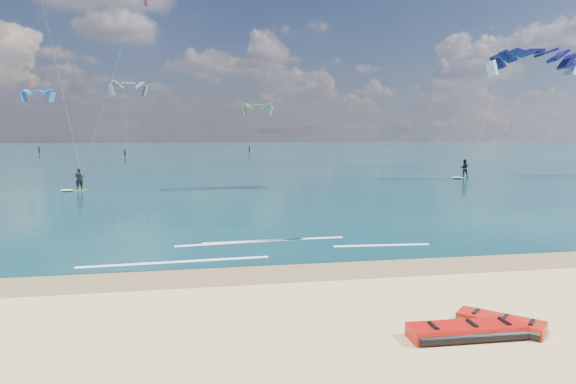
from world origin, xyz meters
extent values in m
plane|color=tan|center=(0.00, 40.00, 0.00)|extent=(320.00, 320.00, 0.00)
cube|color=brown|center=(0.00, 3.00, 0.00)|extent=(320.00, 2.40, 0.01)
cube|color=#092931|center=(0.00, 104.00, 0.02)|extent=(320.00, 200.00, 0.04)
cube|color=#BBED1B|center=(-11.24, 29.83, 0.07)|extent=(1.37, 0.54, 0.06)
imported|color=black|center=(-11.24, 29.83, 0.97)|extent=(0.75, 0.62, 1.76)
cylinder|color=black|center=(-10.95, 29.54, 1.22)|extent=(0.54, 0.09, 0.04)
cube|color=#AFC31D|center=(25.26, 34.67, 0.07)|extent=(1.53, 0.86, 0.06)
imported|color=black|center=(25.26, 34.67, 1.02)|extent=(1.08, 0.95, 1.85)
cylinder|color=black|center=(25.59, 34.35, 1.34)|extent=(0.58, 0.21, 0.04)
cube|color=white|center=(-2.71, 5.00, 0.04)|extent=(6.96, 0.61, 0.01)
cube|color=white|center=(-0.05, 7.89, 0.04)|extent=(5.61, 0.79, 0.01)
cube|color=white|center=(5.77, 6.30, 0.04)|extent=(4.12, 0.54, 0.01)
cube|color=white|center=(1.45, 8.10, 0.04)|extent=(6.31, 0.47, 0.01)
camera|label=1|loc=(-1.88, -13.88, 4.84)|focal=32.00mm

